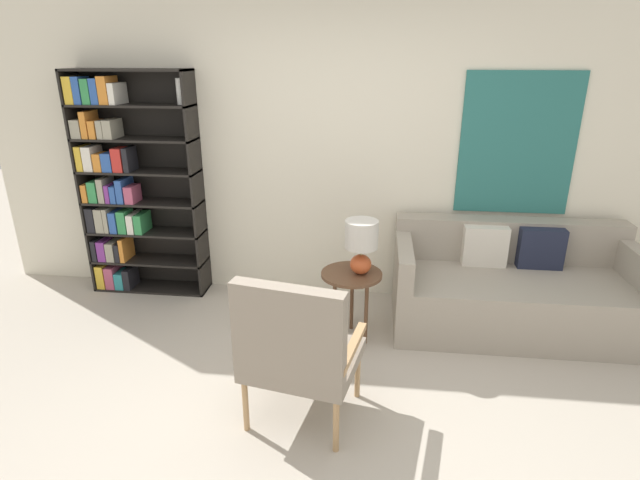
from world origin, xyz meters
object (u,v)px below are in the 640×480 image
at_px(bookshelf, 125,186).
at_px(couch, 512,289).
at_px(armchair, 296,347).
at_px(side_table, 351,281).
at_px(table_lamp, 361,241).

xyz_separation_m(bookshelf, couch, (3.41, -0.30, -0.70)).
distance_m(armchair, couch, 2.13).
height_order(armchair, couch, armchair).
xyz_separation_m(side_table, table_lamp, (0.07, -0.00, 0.33)).
xyz_separation_m(bookshelf, table_lamp, (2.17, -0.68, -0.19)).
xyz_separation_m(couch, table_lamp, (-1.24, -0.38, 0.51)).
bearing_deg(armchair, side_table, 76.15).
bearing_deg(couch, side_table, -163.83).
height_order(couch, side_table, couch).
bearing_deg(couch, bookshelf, 174.99).
bearing_deg(couch, table_lamp, -162.91).
bearing_deg(table_lamp, side_table, 177.97).
xyz_separation_m(armchair, table_lamp, (0.32, 1.04, 0.27)).
bearing_deg(armchair, bookshelf, 137.01).
height_order(bookshelf, table_lamp, bookshelf).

